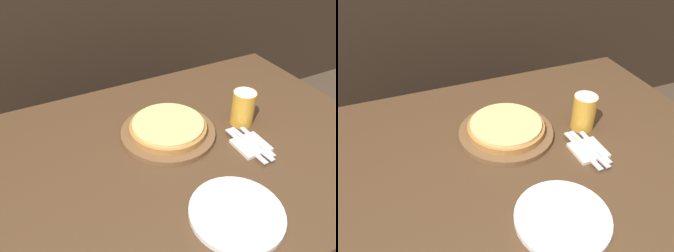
% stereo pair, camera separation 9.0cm
% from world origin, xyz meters
% --- Properties ---
extents(dining_table, '(1.58, 1.04, 0.70)m').
position_xyz_m(dining_table, '(0.00, 0.00, 0.35)').
color(dining_table, '#4C331E').
rests_on(dining_table, ground_plane).
extents(pizza_on_board, '(0.35, 0.35, 0.06)m').
position_xyz_m(pizza_on_board, '(0.04, 0.09, 0.73)').
color(pizza_on_board, brown).
rests_on(pizza_on_board, dining_table).
extents(beer_glass, '(0.09, 0.09, 0.14)m').
position_xyz_m(beer_glass, '(0.32, 0.03, 0.77)').
color(beer_glass, gold).
rests_on(beer_glass, dining_table).
extents(dinner_plate, '(0.27, 0.27, 0.02)m').
position_xyz_m(dinner_plate, '(0.04, -0.32, 0.71)').
color(dinner_plate, silver).
rests_on(dinner_plate, dining_table).
extents(napkin_stack, '(0.11, 0.11, 0.01)m').
position_xyz_m(napkin_stack, '(0.27, -0.10, 0.71)').
color(napkin_stack, beige).
rests_on(napkin_stack, dining_table).
extents(fork, '(0.03, 0.21, 0.00)m').
position_xyz_m(fork, '(0.24, -0.10, 0.72)').
color(fork, silver).
rests_on(fork, napkin_stack).
extents(dinner_knife, '(0.04, 0.21, 0.00)m').
position_xyz_m(dinner_knife, '(0.27, -0.10, 0.72)').
color(dinner_knife, silver).
rests_on(dinner_knife, napkin_stack).
extents(spoon, '(0.02, 0.18, 0.00)m').
position_xyz_m(spoon, '(0.29, -0.10, 0.72)').
color(spoon, silver).
rests_on(spoon, napkin_stack).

